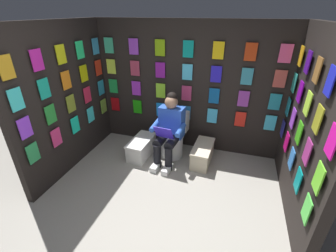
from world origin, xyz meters
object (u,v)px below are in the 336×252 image
at_px(person_reading, 169,129).
at_px(comic_longbox_far, 141,147).
at_px(toilet, 174,137).
at_px(comic_longbox_near, 202,154).

bearing_deg(person_reading, comic_longbox_far, 6.21).
xyz_separation_m(toilet, comic_longbox_far, (0.53, 0.23, -0.16)).
height_order(person_reading, comic_longbox_far, person_reading).
relative_size(person_reading, comic_longbox_near, 1.74).
bearing_deg(comic_longbox_far, comic_longbox_near, -170.13).
height_order(person_reading, comic_longbox_near, person_reading).
bearing_deg(toilet, comic_longbox_far, 29.19).
relative_size(comic_longbox_near, comic_longbox_far, 1.03).
height_order(toilet, comic_longbox_near, toilet).
distance_m(person_reading, comic_longbox_far, 0.67).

